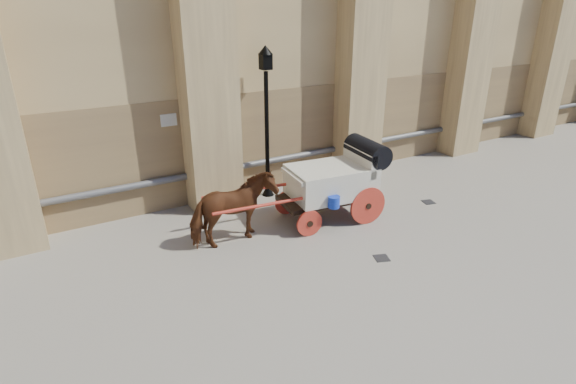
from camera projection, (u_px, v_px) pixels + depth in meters
ground at (314, 250)px, 10.43m from camera, size 90.00×90.00×0.00m
horse at (233, 210)px, 10.44m from camera, size 2.09×1.07×1.71m
carriage at (336, 178)px, 11.67m from camera, size 4.77×1.79×2.04m
street_lamp at (267, 119)px, 12.60m from camera, size 0.40×0.40×4.30m
drain_grate_near at (382, 258)px, 10.10m from camera, size 0.41×0.41×0.01m
drain_grate_far at (428, 202)px, 12.97m from camera, size 0.39×0.39×0.01m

